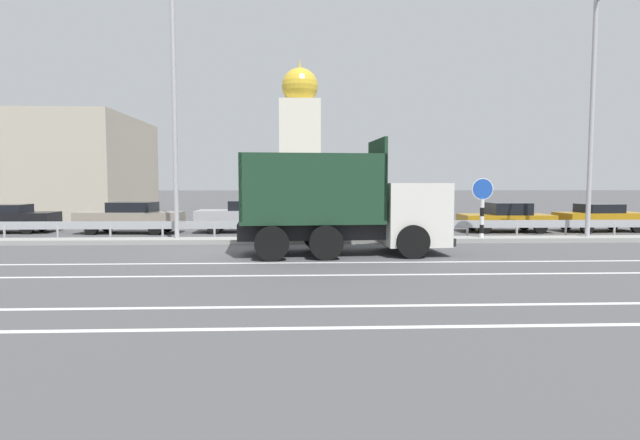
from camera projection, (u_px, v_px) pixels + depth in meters
The scene contains 19 objects.
ground_plane at pixel (227, 253), 16.61m from camera, with size 320.00×320.00×0.00m, color #4C4C4F.
lane_strip_0 at pixel (346, 263), 14.54m from camera, with size 61.44×0.16×0.01m, color silver.
lane_strip_1 at pixel (353, 275), 12.56m from camera, with size 61.44×0.16×0.01m, color silver.
lane_strip_2 at pixel (372, 306), 9.38m from camera, with size 61.44×0.16×0.01m, color silver.
lane_strip_3 at pixel (384, 327), 7.97m from camera, with size 61.44×0.16×0.01m, color silver.
median_island at pixel (237, 241), 19.41m from camera, with size 33.79×1.10×0.18m, color gray.
median_guardrail at pixel (240, 226), 20.41m from camera, with size 61.44×0.09×0.78m.
dump_truck at pixel (365, 215), 16.34m from camera, with size 6.89×3.13×3.73m.
median_road_sign at pixel (482, 207), 19.71m from camera, with size 0.86×0.16×2.52m.
street_lamp_1 at pixel (173, 94), 18.93m from camera, with size 0.72×2.39×10.40m.
street_lamp_2 at pixel (594, 108), 19.55m from camera, with size 0.71×2.34×9.55m.
parked_car_2 at pixel (2, 218), 23.36m from camera, with size 4.92×2.18×1.33m.
parked_car_3 at pixel (131, 217), 23.15m from camera, with size 4.80×2.03×1.45m.
parked_car_4 at pixel (249, 216), 23.65m from camera, with size 4.87×1.92×1.50m.
parked_car_5 at pixel (385, 219), 23.75m from camera, with size 3.85×1.89×1.24m.
parked_car_6 at pixel (506, 217), 23.86m from camera, with size 4.24×2.09×1.40m.
parked_car_7 at pixel (600, 217), 24.02m from camera, with size 4.20×2.06×1.33m.
background_building_0 at pixel (44, 168), 34.43m from camera, with size 12.59×10.70×6.82m, color #B7AD99.
church_tower at pixel (300, 141), 44.68m from camera, with size 3.60×3.60×13.44m.
Camera 1 is at (2.45, -16.60, 2.29)m, focal length 28.00 mm.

